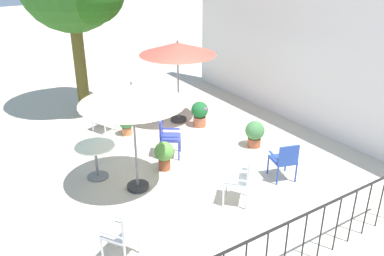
# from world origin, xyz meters

# --- Properties ---
(ground_plane) EXTENTS (60.00, 60.00, 0.00)m
(ground_plane) POSITION_xyz_m (0.00, 0.00, 0.00)
(ground_plane) COLOR beige
(villa_facade) EXTENTS (10.08, 0.30, 4.23)m
(villa_facade) POSITION_xyz_m (0.00, 4.21, 2.12)
(villa_facade) COLOR white
(villa_facade) RESTS_ON ground
(terrace_railing) EXTENTS (0.03, 4.82, 1.01)m
(terrace_railing) POSITION_xyz_m (3.61, -0.00, 0.68)
(terrace_railing) COLOR black
(terrace_railing) RESTS_ON ground
(patio_umbrella_0) EXTENTS (1.99, 1.99, 2.26)m
(patio_umbrella_0) POSITION_xyz_m (0.26, -1.09, 1.99)
(patio_umbrella_0) COLOR #2D2D2D
(patio_umbrella_0) RESTS_ON ground
(patio_umbrella_1) EXTENTS (2.02, 2.02, 2.25)m
(patio_umbrella_1) POSITION_xyz_m (-2.26, 1.39, 2.01)
(patio_umbrella_1) COLOR #2D2D2D
(patio_umbrella_1) RESTS_ON ground
(cafe_table_0) EXTENTS (0.81, 0.81, 0.74)m
(cafe_table_0) POSITION_xyz_m (-0.59, -1.61, 0.52)
(cafe_table_0) COLOR white
(cafe_table_0) RESTS_ON ground
(patio_chair_0) EXTENTS (0.63, 0.60, 0.98)m
(patio_chair_0) POSITION_xyz_m (-2.76, -0.51, 0.56)
(patio_chair_0) COLOR white
(patio_chair_0) RESTS_ON ground
(patio_chair_1) EXTENTS (0.67, 0.67, 0.97)m
(patio_chair_1) POSITION_xyz_m (1.75, 0.34, 0.56)
(patio_chair_1) COLOR white
(patio_chair_1) RESTS_ON ground
(patio_chair_2) EXTENTS (0.60, 0.58, 0.85)m
(patio_chair_2) POSITION_xyz_m (1.61, 1.60, 0.49)
(patio_chair_2) COLOR #244398
(patio_chair_2) RESTS_ON ground
(patio_chair_3) EXTENTS (0.62, 0.61, 0.92)m
(patio_chair_3) POSITION_xyz_m (2.00, -2.14, 0.54)
(patio_chair_3) COLOR silver
(patio_chair_3) RESTS_ON ground
(patio_chair_4) EXTENTS (0.64, 0.64, 0.92)m
(patio_chair_4) POSITION_xyz_m (-0.62, 0.10, 0.54)
(patio_chair_4) COLOR #3140A2
(patio_chair_4) RESTS_ON ground
(potted_plant_0) EXTENTS (0.43, 0.43, 0.65)m
(potted_plant_0) POSITION_xyz_m (-0.12, -0.26, 0.38)
(potted_plant_0) COLOR #9D4D2E
(potted_plant_0) RESTS_ON ground
(potted_plant_1) EXTENTS (0.47, 0.47, 0.65)m
(potted_plant_1) POSITION_xyz_m (0.09, 2.12, 0.36)
(potted_plant_1) COLOR #A55335
(potted_plant_1) RESTS_ON ground
(potted_plant_3) EXTENTS (0.45, 0.45, 0.69)m
(potted_plant_3) POSITION_xyz_m (-1.64, 1.68, 0.38)
(potted_plant_3) COLOR #AE5E3E
(potted_plant_3) RESTS_ON ground
(potted_plant_4) EXTENTS (0.41, 0.41, 0.58)m
(potted_plant_4) POSITION_xyz_m (-2.20, -0.20, 0.33)
(potted_plant_4) COLOR #CA7344
(potted_plant_4) RESTS_ON ground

